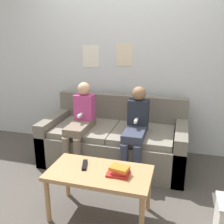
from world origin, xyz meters
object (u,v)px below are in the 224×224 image
Objects in this scene: couch at (115,141)px; person_right at (136,127)px; tv_remote at (85,165)px; person_left at (81,121)px; coffee_table at (99,177)px.

couch is 0.48m from person_right.
tv_remote is at bearing -112.02° from person_right.
tv_remote is at bearing -65.22° from person_left.
couch is at bearing 72.50° from tv_remote.
couch is 1.96× the size of coffee_table.
coffee_table is 1.02m from person_left.
person_left is 1.02× the size of person_right.
person_right is at bearing -0.18° from person_left.
person_right is (0.69, -0.00, -0.01)m from person_left.
couch is 1.03m from tv_remote.
tv_remote is (-0.01, -1.01, 0.19)m from couch.
couch is 0.53m from person_left.
person_left is (-0.38, -0.21, 0.31)m from couch.
person_right is (0.16, 0.85, 0.18)m from coffee_table.
couch is 1.74× the size of person_right.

